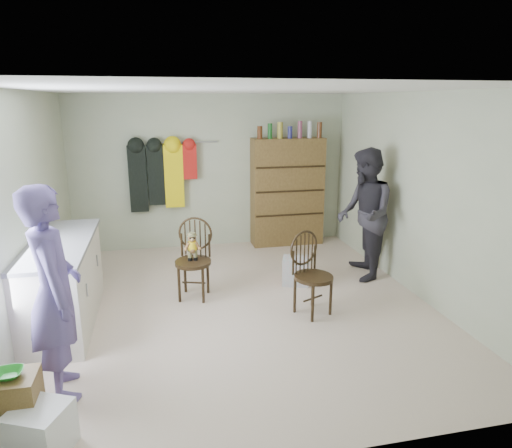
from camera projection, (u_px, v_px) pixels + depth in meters
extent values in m
plane|color=beige|center=(239.00, 305.00, 5.50)|extent=(5.00, 5.00, 0.00)
plane|color=#BAC0A1|center=(211.00, 172.00, 7.54)|extent=(4.50, 0.00, 4.50)
plane|color=#BAC0A1|center=(24.00, 214.00, 4.71)|extent=(0.00, 5.00, 5.00)
plane|color=#BAC0A1|center=(417.00, 196.00, 5.64)|extent=(0.00, 5.00, 5.00)
plane|color=white|center=(237.00, 90.00, 4.85)|extent=(5.00, 5.00, 0.00)
cube|color=silver|center=(64.00, 284.00, 4.98)|extent=(0.60, 1.80, 0.90)
cube|color=slate|center=(59.00, 243.00, 4.86)|extent=(0.64, 1.86, 0.04)
cylinder|color=#99999E|center=(87.00, 290.00, 4.60)|extent=(0.02, 0.02, 0.14)
cylinder|color=#99999E|center=(97.00, 261.00, 5.45)|extent=(0.02, 0.02, 0.14)
cube|color=brown|center=(14.00, 409.00, 3.26)|extent=(0.36, 0.31, 0.51)
imported|color=green|center=(8.00, 374.00, 3.19)|extent=(0.20, 0.20, 0.05)
cube|color=white|center=(40.00, 430.00, 3.16)|extent=(0.48, 0.47, 0.35)
cylinder|color=#352412|center=(193.00, 262.00, 5.61)|extent=(0.55, 0.55, 0.04)
cylinder|color=#352412|center=(179.00, 285.00, 5.54)|extent=(0.04, 0.04, 0.44)
cylinder|color=#352412|center=(203.00, 286.00, 5.52)|extent=(0.04, 0.04, 0.44)
cylinder|color=#352412|center=(185.00, 276.00, 5.83)|extent=(0.04, 0.04, 0.44)
cylinder|color=#352412|center=(208.00, 277.00, 5.81)|extent=(0.04, 0.04, 0.44)
torus|color=#352412|center=(195.00, 234.00, 5.69)|extent=(0.42, 0.16, 0.43)
cylinder|color=#352412|center=(182.00, 245.00, 5.74)|extent=(0.03, 0.03, 0.29)
cylinder|color=#352412|center=(209.00, 246.00, 5.71)|extent=(0.03, 0.03, 0.29)
cylinder|color=yellow|center=(192.00, 246.00, 5.57)|extent=(0.11, 0.11, 0.11)
cylinder|color=#475128|center=(193.00, 254.00, 5.60)|extent=(0.07, 0.07, 0.16)
sphere|color=#9E7042|center=(192.00, 238.00, 5.54)|extent=(0.10, 0.10, 0.10)
cylinder|color=#475128|center=(192.00, 234.00, 5.53)|extent=(0.09, 0.09, 0.03)
cube|color=black|center=(192.00, 238.00, 5.50)|extent=(0.07, 0.01, 0.02)
cylinder|color=#352412|center=(314.00, 277.00, 5.17)|extent=(0.57, 0.57, 0.04)
cylinder|color=#352412|center=(313.00, 304.00, 5.04)|extent=(0.03, 0.03, 0.43)
cylinder|color=#352412|center=(331.00, 297.00, 5.21)|extent=(0.03, 0.03, 0.43)
cylinder|color=#352412|center=(295.00, 295.00, 5.27)|extent=(0.03, 0.03, 0.43)
cylinder|color=#352412|center=(313.00, 289.00, 5.43)|extent=(0.03, 0.03, 0.43)
torus|color=#352412|center=(304.00, 248.00, 5.22)|extent=(0.39, 0.20, 0.42)
cylinder|color=#352412|center=(293.00, 263.00, 5.15)|extent=(0.03, 0.03, 0.29)
cylinder|color=#352412|center=(315.00, 257.00, 5.35)|extent=(0.03, 0.03, 0.29)
cube|color=#E57D72|center=(296.00, 271.00, 6.11)|extent=(0.42, 0.37, 0.37)
imported|color=#5F4F92|center=(54.00, 293.00, 3.67)|extent=(0.58, 0.74, 1.78)
imported|color=#2D2B33|center=(364.00, 215.00, 6.17)|extent=(0.87, 1.01, 1.80)
cube|color=brown|center=(287.00, 192.00, 7.70)|extent=(1.20, 0.38, 1.80)
cube|color=#352412|center=(290.00, 215.00, 7.61)|extent=(1.16, 0.02, 0.03)
cube|color=#352412|center=(290.00, 191.00, 7.50)|extent=(1.16, 0.02, 0.03)
cube|color=#352412|center=(291.00, 167.00, 7.40)|extent=(1.16, 0.02, 0.03)
cylinder|color=#592D14|center=(260.00, 133.00, 7.24)|extent=(0.08, 0.08, 0.20)
cylinder|color=#19591E|center=(270.00, 131.00, 7.27)|extent=(0.07, 0.07, 0.24)
cylinder|color=#A59933|center=(280.00, 130.00, 7.30)|extent=(0.09, 0.09, 0.26)
cylinder|color=navy|center=(290.00, 132.00, 7.34)|extent=(0.08, 0.08, 0.19)
cylinder|color=#8C3F59|center=(300.00, 130.00, 7.37)|extent=(0.07, 0.07, 0.28)
cylinder|color=#B2B2B7|center=(310.00, 130.00, 7.40)|extent=(0.08, 0.08, 0.27)
cylinder|color=#592D14|center=(319.00, 130.00, 7.44)|extent=(0.08, 0.08, 0.25)
cylinder|color=#99999E|center=(186.00, 142.00, 7.27)|extent=(1.00, 0.02, 0.02)
cube|color=black|center=(138.00, 179.00, 7.19)|extent=(0.28, 0.10, 1.05)
cube|color=black|center=(156.00, 175.00, 7.24)|extent=(0.26, 0.10, 0.95)
cube|color=yellow|center=(174.00, 176.00, 7.30)|extent=(0.30, 0.10, 1.00)
cube|color=red|center=(190.00, 162.00, 7.30)|extent=(0.22, 0.10, 0.55)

